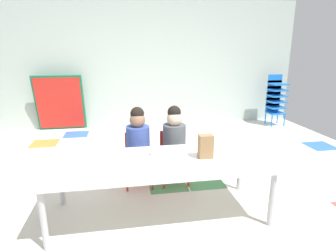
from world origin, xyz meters
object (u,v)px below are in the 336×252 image
(craft_table, at_px, (159,164))
(kid_chair_blue_stack, at_px, (276,97))
(seated_child_near_camera, at_px, (138,140))
(paper_plate_near_edge, at_px, (155,154))
(seated_child_middle_seat, at_px, (174,138))
(folded_activity_table, at_px, (60,103))
(paper_bag_brown, at_px, (206,146))
(paper_plate_center_table, at_px, (141,163))
(donut_powdered_on_plate, at_px, (155,152))

(craft_table, relative_size, kid_chair_blue_stack, 1.97)
(seated_child_near_camera, bearing_deg, paper_plate_near_edge, -74.62)
(seated_child_middle_seat, xyz_separation_m, kid_chair_blue_stack, (2.58, 2.27, 0.02))
(seated_child_near_camera, bearing_deg, kid_chair_blue_stack, 37.20)
(craft_table, relative_size, folded_activity_table, 1.89)
(kid_chair_blue_stack, xyz_separation_m, folded_activity_table, (-4.33, 0.29, -0.04))
(seated_child_near_camera, xyz_separation_m, kid_chair_blue_stack, (2.99, 2.27, 0.02))
(paper_bag_brown, height_order, paper_plate_center_table, paper_bag_brown)
(seated_child_near_camera, bearing_deg, folded_activity_table, 117.44)
(paper_plate_near_edge, height_order, paper_plate_center_table, same)
(seated_child_middle_seat, relative_size, kid_chair_blue_stack, 0.88)
(craft_table, distance_m, donut_powdered_on_plate, 0.16)
(paper_plate_near_edge, bearing_deg, folded_activity_table, 115.66)
(paper_plate_near_edge, relative_size, paper_plate_center_table, 1.00)
(craft_table, xyz_separation_m, paper_plate_center_table, (-0.17, -0.04, 0.04))
(seated_child_middle_seat, bearing_deg, donut_powdered_on_plate, -119.81)
(paper_bag_brown, distance_m, paper_plate_near_edge, 0.49)
(seated_child_middle_seat, bearing_deg, paper_plate_near_edge, -119.81)
(paper_plate_near_edge, relative_size, donut_powdered_on_plate, 1.49)
(paper_bag_brown, bearing_deg, folded_activity_table, 120.95)
(craft_table, distance_m, seated_child_middle_seat, 0.68)
(paper_plate_near_edge, distance_m, donut_powdered_on_plate, 0.02)
(kid_chair_blue_stack, bearing_deg, seated_child_middle_seat, -138.67)
(seated_child_near_camera, height_order, paper_plate_near_edge, seated_child_near_camera)
(folded_activity_table, height_order, paper_plate_near_edge, folded_activity_table)
(folded_activity_table, bearing_deg, seated_child_near_camera, -62.56)
(seated_child_middle_seat, relative_size, folded_activity_table, 0.84)
(paper_bag_brown, bearing_deg, paper_plate_center_table, -176.97)
(seated_child_near_camera, xyz_separation_m, paper_bag_brown, (0.58, -0.63, 0.11))
(craft_table, relative_size, donut_powdered_on_plate, 16.90)
(kid_chair_blue_stack, xyz_separation_m, donut_powdered_on_plate, (-2.86, -2.76, -0.00))
(kid_chair_blue_stack, bearing_deg, craft_table, -134.44)
(craft_table, bearing_deg, seated_child_near_camera, 103.84)
(paper_plate_near_edge, distance_m, paper_plate_center_table, 0.23)
(craft_table, bearing_deg, paper_plate_center_table, -167.55)
(seated_child_near_camera, bearing_deg, paper_bag_brown, -47.12)
(seated_child_middle_seat, relative_size, donut_powdered_on_plate, 7.57)
(paper_plate_center_table, bearing_deg, paper_plate_near_edge, 50.82)
(craft_table, bearing_deg, donut_powdered_on_plate, 98.40)
(craft_table, bearing_deg, paper_plate_near_edge, 98.40)
(folded_activity_table, height_order, paper_plate_center_table, folded_activity_table)
(craft_table, height_order, folded_activity_table, folded_activity_table)
(craft_table, distance_m, seated_child_near_camera, 0.64)
(seated_child_middle_seat, xyz_separation_m, paper_plate_near_edge, (-0.28, -0.48, -0.00))
(seated_child_near_camera, height_order, seated_child_middle_seat, same)
(paper_plate_near_edge, bearing_deg, paper_plate_center_table, -129.18)
(folded_activity_table, bearing_deg, seated_child_middle_seat, -55.83)
(seated_child_near_camera, xyz_separation_m, paper_plate_center_table, (-0.01, -0.66, -0.00))
(paper_bag_brown, xyz_separation_m, paper_plate_near_edge, (-0.45, 0.15, -0.11))
(seated_child_near_camera, relative_size, paper_plate_center_table, 5.10)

